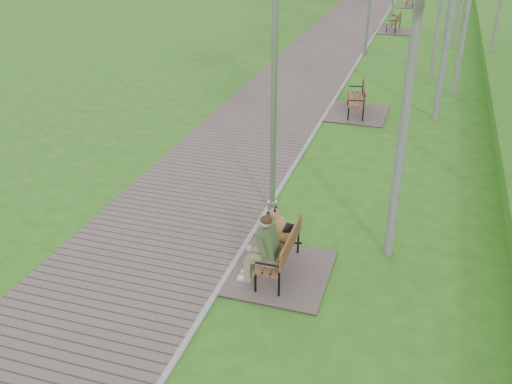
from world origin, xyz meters
TOP-DOWN VIEW (x-y plane):
  - ground at (0.00, 0.00)m, footprint 120.00×120.00m
  - walkway at (-1.75, 21.50)m, footprint 3.50×67.00m
  - kerb at (0.00, 21.50)m, footprint 0.10×67.00m
  - bench_main at (0.81, -0.76)m, footprint 1.83×2.03m
  - bench_second at (0.88, 8.53)m, footprint 1.93×2.15m
  - bench_third at (0.81, 21.96)m, footprint 1.86×2.07m
  - bench_far at (1.10, 30.06)m, footprint 1.67×1.86m
  - lamp_post_near at (0.15, 1.40)m, footprint 0.20×0.20m

SIDE VIEW (x-z plane):
  - ground at x=0.00m, z-range 0.00..0.00m
  - walkway at x=-1.75m, z-range 0.00..0.04m
  - kerb at x=0.00m, z-range 0.00..0.05m
  - bench_far at x=1.10m, z-range -0.33..0.70m
  - bench_third at x=0.81m, z-range -0.36..0.78m
  - bench_second at x=0.88m, z-range -0.37..0.81m
  - bench_main at x=0.81m, z-range -0.35..1.25m
  - lamp_post_near at x=0.15m, z-range -0.17..5.09m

